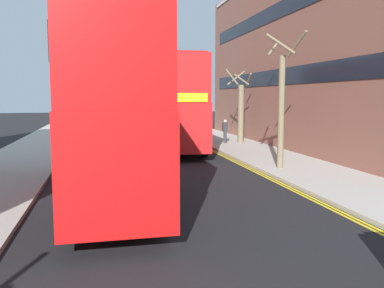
% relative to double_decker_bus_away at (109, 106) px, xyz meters
% --- Properties ---
extents(sidewalk_right, '(4.00, 80.00, 0.14)m').
position_rel_double_decker_bus_away_xyz_m(sidewalk_right, '(8.61, 4.39, -2.96)').
color(sidewalk_right, '#ADA89E').
rests_on(sidewalk_right, ground).
extents(sidewalk_left, '(4.00, 80.00, 0.14)m').
position_rel_double_decker_bus_away_xyz_m(sidewalk_left, '(-4.39, 4.39, -2.96)').
color(sidewalk_left, '#ADA89E').
rests_on(sidewalk_left, ground).
extents(kerb_line_outer, '(0.10, 56.00, 0.01)m').
position_rel_double_decker_bus_away_xyz_m(kerb_line_outer, '(6.51, 2.39, -3.03)').
color(kerb_line_outer, yellow).
rests_on(kerb_line_outer, ground).
extents(kerb_line_inner, '(0.10, 56.00, 0.01)m').
position_rel_double_decker_bus_away_xyz_m(kerb_line_inner, '(6.35, 2.39, -3.03)').
color(kerb_line_inner, yellow).
rests_on(kerb_line_inner, ground).
extents(double_decker_bus_away, '(2.88, 10.83, 5.64)m').
position_rel_double_decker_bus_away_xyz_m(double_decker_bus_away, '(0.00, 0.00, 0.00)').
color(double_decker_bus_away, '#B20F0F').
rests_on(double_decker_bus_away, ground).
extents(double_decker_bus_oncoming, '(3.13, 10.90, 5.64)m').
position_rel_double_decker_bus_away_xyz_m(double_decker_bus_oncoming, '(4.17, 11.85, 0.00)').
color(double_decker_bus_oncoming, red).
rests_on(double_decker_bus_oncoming, ground).
extents(pedestrian_far, '(0.34, 0.22, 1.62)m').
position_rel_double_decker_bus_away_xyz_m(pedestrian_far, '(8.07, 13.68, -2.04)').
color(pedestrian_far, '#2D2D38').
rests_on(pedestrian_far, sidewalk_right).
extents(street_tree_near, '(1.76, 1.74, 6.02)m').
position_rel_double_decker_bus_away_xyz_m(street_tree_near, '(7.59, 3.52, -0.01)').
color(street_tree_near, '#6B6047').
rests_on(street_tree_near, sidewalk_right).
extents(street_tree_mid, '(1.63, 1.87, 5.12)m').
position_rel_double_decker_bus_away_xyz_m(street_tree_mid, '(9.18, 13.69, -0.63)').
color(street_tree_mid, '#6B6047').
rests_on(street_tree_mid, sidewalk_right).
extents(street_tree_far, '(1.99, 2.10, 5.23)m').
position_rel_double_decker_bus_away_xyz_m(street_tree_far, '(7.70, 23.04, -0.45)').
color(street_tree_far, '#6B6047').
rests_on(street_tree_far, sidewalk_right).
extents(townhouse_terrace_right, '(10.08, 28.00, 12.00)m').
position_rel_double_decker_bus_away_xyz_m(townhouse_terrace_right, '(15.60, 11.54, 2.97)').
color(townhouse_terrace_right, brown).
rests_on(townhouse_terrace_right, ground).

